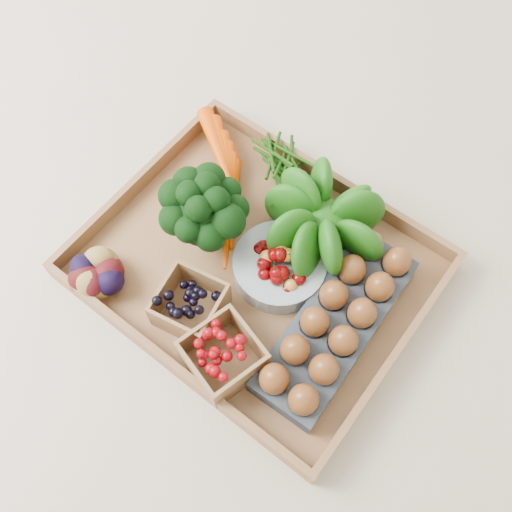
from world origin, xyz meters
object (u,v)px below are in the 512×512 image
Objects in this scene: cherry_bowl at (279,267)px; egg_carton at (336,325)px; tray at (256,269)px; broccoli at (207,222)px.

cherry_bowl reaches higher than egg_carton.
egg_carton is (0.17, -0.01, 0.03)m from tray.
tray is 0.17m from egg_carton.
broccoli is 0.27m from egg_carton.
tray is at bearing 175.04° from egg_carton.
tray is at bearing -154.09° from cherry_bowl.
egg_carton is at bearing -0.78° from broccoli.
egg_carton is (0.27, -0.00, -0.04)m from broccoli.
tray is 1.67× the size of egg_carton.
broccoli is 0.94× the size of cherry_bowl.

